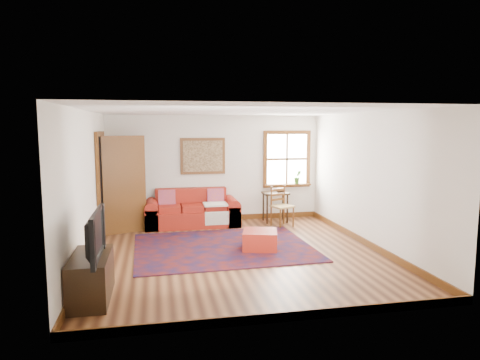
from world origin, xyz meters
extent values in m
plane|color=#3F1F10|center=(0.00, 0.00, 0.00)|extent=(5.50, 5.50, 0.00)
cube|color=silver|center=(0.00, 2.75, 1.25)|extent=(5.00, 0.04, 2.50)
cube|color=silver|center=(0.00, -2.75, 1.25)|extent=(5.00, 0.04, 2.50)
cube|color=silver|center=(-2.50, 0.00, 1.25)|extent=(0.04, 5.50, 2.50)
cube|color=silver|center=(2.50, 0.00, 1.25)|extent=(0.04, 5.50, 2.50)
cube|color=white|center=(0.00, 0.00, 2.50)|extent=(5.00, 5.50, 0.04)
cube|color=#5E3514|center=(0.00, 2.73, 0.06)|extent=(5.00, 0.03, 0.12)
cube|color=#5E3514|center=(-2.48, 0.00, 0.06)|extent=(0.03, 5.50, 0.12)
cube|color=#5E3514|center=(2.48, 0.00, 0.06)|extent=(0.03, 5.50, 0.12)
cube|color=white|center=(1.75, 2.73, 1.45)|extent=(1.00, 0.02, 1.20)
cube|color=#5E3514|center=(1.75, 2.72, 2.09)|extent=(1.18, 0.06, 0.09)
cube|color=#5E3514|center=(1.75, 2.72, 0.80)|extent=(1.18, 0.06, 0.09)
cube|color=#5E3514|center=(1.21, 2.72, 1.45)|extent=(0.09, 0.06, 1.20)
cube|color=#5E3514|center=(2.29, 2.72, 1.45)|extent=(0.09, 0.06, 1.20)
cube|color=#5E3514|center=(1.75, 2.72, 1.45)|extent=(1.00, 0.04, 0.05)
cube|color=#5E3514|center=(1.75, 2.65, 0.83)|extent=(1.15, 0.20, 0.04)
imported|color=#347027|center=(2.00, 2.63, 1.01)|extent=(0.18, 0.15, 0.33)
cube|color=black|center=(-2.49, 1.60, 1.02)|extent=(0.02, 0.90, 2.05)
cube|color=#5E3514|center=(-2.46, 1.11, 1.02)|extent=(0.06, 0.09, 2.05)
cube|color=#5E3514|center=(-2.46, 2.10, 1.02)|extent=(0.06, 0.09, 2.05)
cube|color=#5E3514|center=(-2.46, 1.60, 2.09)|extent=(0.06, 1.08, 0.09)
cube|color=#5E3514|center=(-2.04, 1.90, 1.02)|extent=(0.86, 0.35, 2.05)
cube|color=silver|center=(-2.04, 1.90, 1.13)|extent=(0.56, 0.22, 1.33)
cube|color=#5E3514|center=(-0.30, 2.73, 1.55)|extent=(1.05, 0.04, 0.85)
cube|color=tan|center=(-0.30, 2.69, 1.55)|extent=(0.92, 0.03, 0.72)
cube|color=#51110B|center=(-0.19, 0.41, 0.01)|extent=(3.31, 2.68, 0.02)
cube|color=maroon|center=(-0.60, 2.29, 0.18)|extent=(2.10, 0.87, 0.37)
cube|color=maroon|center=(-0.60, 2.60, 0.59)|extent=(1.63, 0.24, 0.46)
cube|color=maroon|center=(-1.50, 2.29, 0.23)|extent=(0.29, 0.87, 0.46)
cube|color=maroon|center=(0.30, 2.29, 0.23)|extent=(0.29, 0.87, 0.46)
cube|color=#C6571C|center=(-1.16, 2.45, 0.62)|extent=(0.38, 0.19, 0.40)
cube|color=#C6571C|center=(-0.04, 2.45, 0.62)|extent=(0.38, 0.19, 0.40)
cube|color=silver|center=(-0.10, 2.12, 0.51)|extent=(0.53, 0.48, 0.04)
cube|color=maroon|center=(0.45, 0.16, 0.17)|extent=(0.75, 0.75, 0.35)
cube|color=black|center=(1.36, 2.32, 0.68)|extent=(0.58, 0.44, 0.04)
cylinder|color=black|center=(1.11, 2.15, 0.33)|extent=(0.04, 0.04, 0.66)
cylinder|color=black|center=(1.60, 2.15, 0.33)|extent=(0.04, 0.04, 0.66)
cylinder|color=black|center=(1.11, 2.50, 0.33)|extent=(0.04, 0.04, 0.66)
cylinder|color=black|center=(1.60, 2.50, 0.33)|extent=(0.04, 0.04, 0.66)
cube|color=tan|center=(1.38, 1.84, 0.45)|extent=(0.54, 0.53, 0.04)
cylinder|color=#5E3514|center=(1.27, 1.62, 0.22)|extent=(0.04, 0.04, 0.43)
cylinder|color=#5E3514|center=(1.61, 1.75, 0.22)|extent=(0.04, 0.04, 0.43)
cylinder|color=#5E3514|center=(1.15, 1.94, 0.45)|extent=(0.04, 0.04, 0.91)
cylinder|color=#5E3514|center=(1.49, 2.07, 0.45)|extent=(0.04, 0.04, 0.91)
cube|color=#5E3514|center=(1.32, 2.01, 0.70)|extent=(0.35, 0.16, 0.27)
cube|color=black|center=(-2.24, -1.63, 0.29)|extent=(0.48, 1.07, 0.59)
imported|color=black|center=(-2.22, -1.78, 0.89)|extent=(0.14, 1.07, 0.61)
cylinder|color=silver|center=(-2.19, -1.17, 0.68)|extent=(0.12, 0.12, 0.18)
cylinder|color=#FFA53F|center=(-2.19, -1.17, 0.65)|extent=(0.07, 0.07, 0.12)
camera|label=1|loc=(-1.38, -7.24, 2.24)|focal=32.00mm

